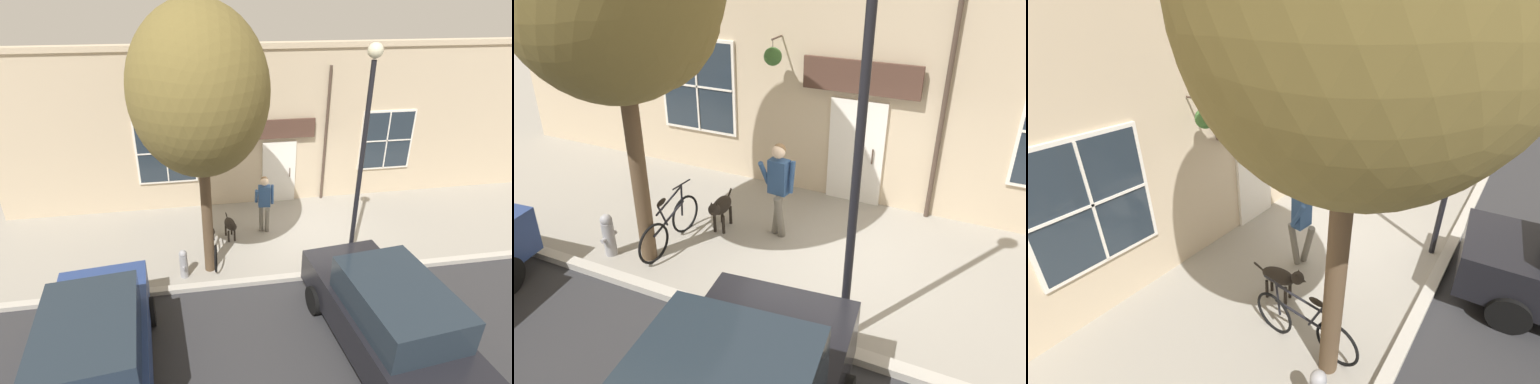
% 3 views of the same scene
% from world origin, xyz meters
% --- Properties ---
extents(ground_plane, '(90.00, 90.00, 0.00)m').
position_xyz_m(ground_plane, '(0.00, 0.00, 0.00)').
color(ground_plane, gray).
extents(storefront_facade, '(0.95, 18.00, 5.07)m').
position_xyz_m(storefront_facade, '(-2.34, -0.02, 2.53)').
color(storefront_facade, '#C6B293').
rests_on(storefront_facade, ground_plane).
extents(pedestrian_walking, '(0.54, 0.58, 1.77)m').
position_xyz_m(pedestrian_walking, '(-0.32, -1.18, 1.07)').
color(pedestrian_walking, '#6B665B').
rests_on(pedestrian_walking, ground_plane).
extents(dog_on_leash, '(1.00, 0.37, 0.71)m').
position_xyz_m(dog_on_leash, '(-0.03, -2.20, 0.47)').
color(dog_on_leash, black).
rests_on(dog_on_leash, ground_plane).
extents(street_tree_by_curb, '(3.27, 2.94, 6.31)m').
position_xyz_m(street_tree_by_curb, '(1.21, -2.81, 4.35)').
color(street_tree_by_curb, brown).
rests_on(street_tree_by_curb, ground_plane).
extents(leaning_bicycle, '(1.74, 0.19, 1.00)m').
position_xyz_m(leaning_bicycle, '(0.77, -2.74, 0.38)').
color(leaning_bicycle, black).
rests_on(leaning_bicycle, ground_plane).
extents(parked_car_nearest_curb, '(4.46, 2.27, 1.75)m').
position_xyz_m(parked_car_nearest_curb, '(4.42, -4.93, 0.88)').
color(parked_car_nearest_curb, navy).
rests_on(parked_car_nearest_curb, ground_plane).
extents(parked_car_mid_block, '(4.46, 2.27, 1.75)m').
position_xyz_m(parked_car_mid_block, '(4.44, 0.33, 0.88)').
color(parked_car_mid_block, black).
rests_on(parked_car_mid_block, ground_plane).
extents(street_lamp, '(0.32, 0.32, 5.46)m').
position_xyz_m(street_lamp, '(1.71, 0.68, 3.51)').
color(street_lamp, black).
rests_on(street_lamp, ground_plane).
extents(fire_hydrant, '(0.34, 0.20, 0.77)m').
position_xyz_m(fire_hydrant, '(1.46, -3.50, 0.40)').
color(fire_hydrant, '#99999E').
rests_on(fire_hydrant, ground_plane).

